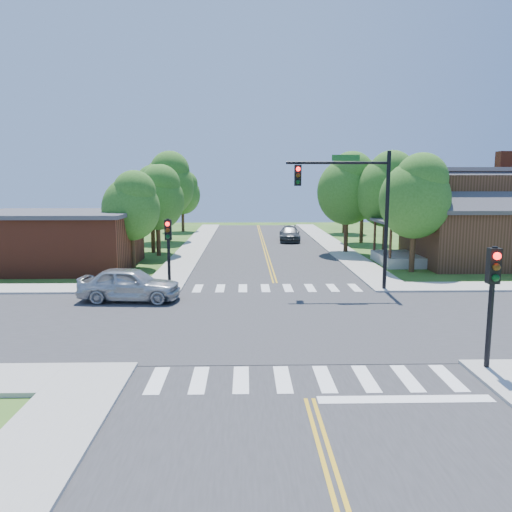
{
  "coord_description": "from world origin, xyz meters",
  "views": [
    {
      "loc": [
        -1.67,
        -19.82,
        5.66
      ],
      "look_at": [
        -1.16,
        3.36,
        2.2
      ],
      "focal_mm": 35.0,
      "sensor_mm": 36.0,
      "label": 1
    }
  ],
  "objects_px": {
    "signal_pole_se": "(493,285)",
    "signal_pole_nw": "(168,241)",
    "house_ne": "(488,216)",
    "signal_mast_ne": "(355,198)",
    "car_dgrey": "(290,234)",
    "car_silver": "(130,285)"
  },
  "relations": [
    {
      "from": "signal_pole_se",
      "to": "signal_pole_nw",
      "type": "relative_size",
      "value": 1.0
    },
    {
      "from": "signal_pole_se",
      "to": "house_ne",
      "type": "xyz_separation_m",
      "value": [
        9.51,
        19.86,
        0.67
      ]
    },
    {
      "from": "signal_mast_ne",
      "to": "car_dgrey",
      "type": "xyz_separation_m",
      "value": [
        -1.35,
        21.67,
        -4.16
      ]
    },
    {
      "from": "signal_pole_se",
      "to": "signal_pole_nw",
      "type": "xyz_separation_m",
      "value": [
        -11.2,
        11.2,
        0.0
      ]
    },
    {
      "from": "signal_mast_ne",
      "to": "car_silver",
      "type": "bearing_deg",
      "value": -169.32
    },
    {
      "from": "signal_pole_se",
      "to": "car_dgrey",
      "type": "distance_m",
      "value": 33.08
    },
    {
      "from": "house_ne",
      "to": "car_dgrey",
      "type": "xyz_separation_m",
      "value": [
        -12.55,
        13.02,
        -2.64
      ]
    },
    {
      "from": "signal_pole_nw",
      "to": "car_silver",
      "type": "height_order",
      "value": "signal_pole_nw"
    },
    {
      "from": "signal_mast_ne",
      "to": "car_dgrey",
      "type": "bearing_deg",
      "value": 93.57
    },
    {
      "from": "house_ne",
      "to": "car_silver",
      "type": "relative_size",
      "value": 2.66
    },
    {
      "from": "house_ne",
      "to": "car_dgrey",
      "type": "relative_size",
      "value": 2.69
    },
    {
      "from": "signal_mast_ne",
      "to": "signal_pole_se",
      "type": "relative_size",
      "value": 1.89
    },
    {
      "from": "signal_pole_se",
      "to": "signal_pole_nw",
      "type": "height_order",
      "value": "same"
    },
    {
      "from": "signal_pole_se",
      "to": "car_silver",
      "type": "relative_size",
      "value": 0.78
    },
    {
      "from": "signal_pole_se",
      "to": "signal_pole_nw",
      "type": "distance_m",
      "value": 15.84
    },
    {
      "from": "signal_mast_ne",
      "to": "car_silver",
      "type": "distance_m",
      "value": 11.97
    },
    {
      "from": "signal_mast_ne",
      "to": "house_ne",
      "type": "xyz_separation_m",
      "value": [
        11.19,
        8.65,
        -1.52
      ]
    },
    {
      "from": "signal_pole_nw",
      "to": "car_dgrey",
      "type": "height_order",
      "value": "signal_pole_nw"
    },
    {
      "from": "signal_pole_se",
      "to": "car_silver",
      "type": "distance_m",
      "value": 15.79
    },
    {
      "from": "signal_mast_ne",
      "to": "signal_pole_se",
      "type": "xyz_separation_m",
      "value": [
        1.69,
        -11.21,
        -2.19
      ]
    },
    {
      "from": "signal_pole_se",
      "to": "car_silver",
      "type": "xyz_separation_m",
      "value": [
        -12.76,
        9.12,
        -1.85
      ]
    },
    {
      "from": "signal_pole_se",
      "to": "car_dgrey",
      "type": "relative_size",
      "value": 0.78
    }
  ]
}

